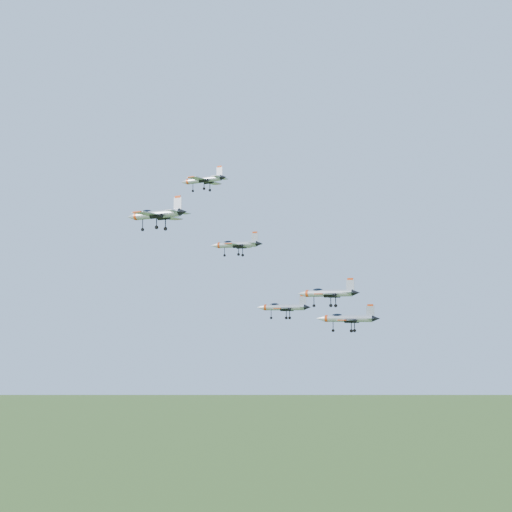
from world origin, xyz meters
The scene contains 6 objects.
jet_lead centered at (-19.03, 12.90, 142.36)m, with size 12.26×10.06×3.29m.
jet_left_high centered at (-3.05, 1.25, 126.21)m, with size 11.01×9.19×2.94m.
jet_right_high centered at (-9.29, -15.64, 130.48)m, with size 13.66×11.23×3.66m.
jet_left_low centered at (2.77, 9.54, 114.16)m, with size 11.39×9.53×3.05m.
jet_right_low centered at (22.56, -12.34, 116.09)m, with size 10.69×8.78×2.87m.
jet_trail centered at (22.12, -3.70, 112.07)m, with size 11.12×9.27×2.97m.
Camera 1 is at (69.91, -114.58, 112.73)m, focal length 50.00 mm.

